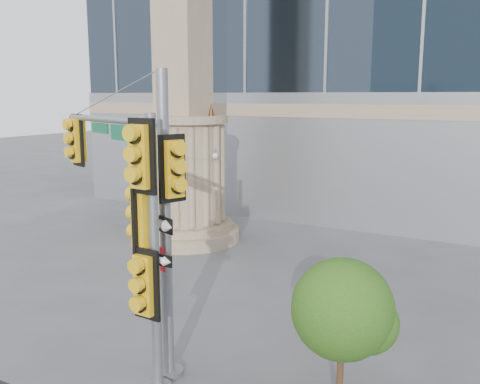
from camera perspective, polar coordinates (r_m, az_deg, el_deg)
The scene contains 5 objects.
ground at distance 12.20m, azimuth -7.39°, elevation -18.63°, with size 120.00×120.00×0.00m, color #545456.
monument at distance 21.50m, azimuth -6.04°, elevation 9.26°, with size 4.40×4.40×16.60m.
main_signal_pole at distance 11.79m, azimuth -11.01°, elevation 0.73°, with size 4.74×2.14×6.40m.
secondary_signal_pole at distance 10.33m, azimuth -9.88°, elevation -4.54°, with size 0.96×0.75×5.57m.
street_tree at distance 10.15m, azimuth 11.07°, elevation -12.59°, with size 1.92×1.88×2.99m.
Camera 1 is at (6.54, -8.46, 5.89)m, focal length 40.00 mm.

